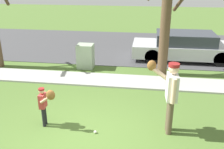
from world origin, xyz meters
TOP-DOWN VIEW (x-y plane):
  - ground_plane at (0.00, 3.50)m, footprint 48.00×48.00m
  - sidewalk_strip at (0.00, 3.60)m, footprint 36.00×1.20m
  - road_surface at (0.00, 8.60)m, footprint 36.00×6.80m
  - person_adult at (2.11, 0.63)m, footprint 0.73×0.64m
  - person_child at (-0.91, 0.43)m, footprint 0.48×0.40m
  - baseball at (0.38, 0.29)m, footprint 0.07×0.07m
  - utility_cabinet at (-0.97, 4.89)m, footprint 0.65×0.57m
  - street_tree_near at (2.15, 4.56)m, footprint 1.84×1.88m
  - parked_sedan_silver at (3.19, 6.59)m, footprint 4.60×1.80m

SIDE VIEW (x-z plane):
  - ground_plane at x=0.00m, z-range 0.00..0.00m
  - road_surface at x=0.00m, z-range 0.00..0.02m
  - sidewalk_strip at x=0.00m, z-range 0.00..0.06m
  - baseball at x=0.38m, z-range 0.00..0.07m
  - utility_cabinet at x=-0.97m, z-range 0.00..1.00m
  - parked_sedan_silver at x=3.19m, z-range 0.01..1.23m
  - person_child at x=-0.91m, z-range 0.17..1.25m
  - person_adult at x=2.11m, z-range 0.22..2.01m
  - street_tree_near at x=2.15m, z-range 0.16..4.51m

